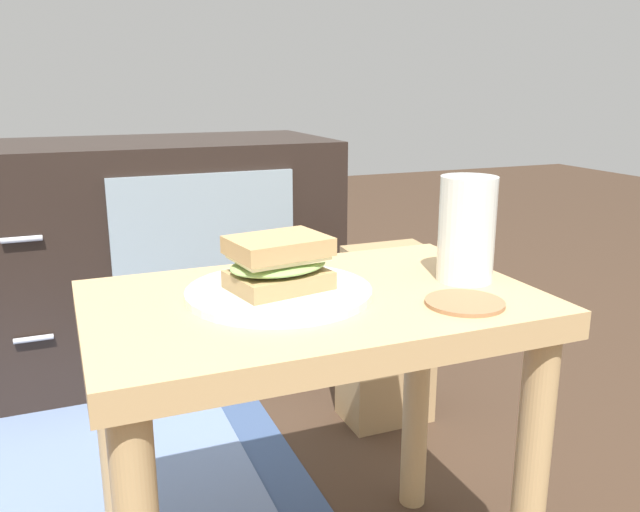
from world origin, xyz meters
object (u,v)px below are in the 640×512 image
(beer_glass, at_px, (467,230))
(paper_bag, at_px, (386,336))
(plate, at_px, (279,292))
(tv_cabinet, at_px, (142,255))
(coaster, at_px, (465,303))
(sandwich_front, at_px, (278,263))

(beer_glass, height_order, paper_bag, beer_glass)
(plate, distance_m, beer_glass, 0.26)
(tv_cabinet, height_order, paper_bag, tv_cabinet)
(plate, relative_size, coaster, 2.44)
(plate, bearing_deg, beer_glass, -6.57)
(coaster, bearing_deg, plate, 149.37)
(plate, xyz_separation_m, coaster, (0.20, -0.12, -0.00))
(plate, distance_m, paper_bag, 0.63)
(plate, bearing_deg, paper_bag, 47.90)
(tv_cabinet, xyz_separation_m, paper_bag, (0.44, -0.51, -0.10))
(tv_cabinet, relative_size, beer_glass, 6.80)
(sandwich_front, xyz_separation_m, beer_glass, (0.25, -0.03, 0.03))
(sandwich_front, bearing_deg, paper_bag, 47.90)
(coaster, xyz_separation_m, paper_bag, (0.19, 0.54, -0.27))
(coaster, relative_size, paper_bag, 0.25)
(tv_cabinet, xyz_separation_m, sandwich_front, (0.06, -0.93, 0.21))
(beer_glass, distance_m, coaster, 0.12)
(plate, bearing_deg, sandwich_front, -90.00)
(tv_cabinet, bearing_deg, beer_glass, -72.06)
(plate, xyz_separation_m, beer_glass, (0.25, -0.03, 0.06))
(coaster, bearing_deg, paper_bag, 71.04)
(tv_cabinet, bearing_deg, plate, -86.49)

